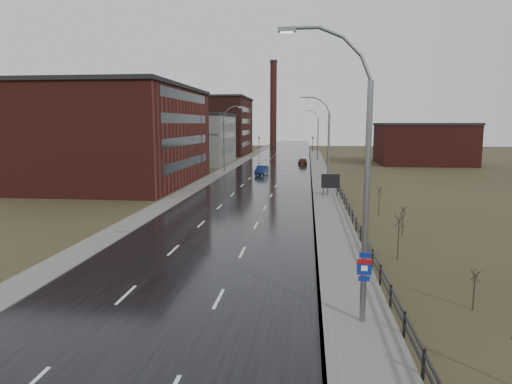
% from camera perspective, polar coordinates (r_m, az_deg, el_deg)
% --- Properties ---
extents(ground, '(320.00, 320.00, 0.00)m').
position_cam_1_polar(ground, '(19.53, -14.02, -17.03)').
color(ground, '#2D2819').
rests_on(ground, ground).
extents(road, '(14.00, 300.00, 0.06)m').
position_cam_1_polar(road, '(77.17, 1.61, 2.35)').
color(road, black).
rests_on(road, ground).
extents(sidewalk_right, '(3.20, 180.00, 0.18)m').
position_cam_1_polar(sidewalk_right, '(52.16, 8.74, -0.67)').
color(sidewalk_right, '#595651').
rests_on(sidewalk_right, ground).
extents(curb_right, '(0.16, 180.00, 0.18)m').
position_cam_1_polar(curb_right, '(52.12, 7.07, -0.64)').
color(curb_right, slate).
rests_on(curb_right, ground).
extents(sidewalk_left, '(2.40, 260.00, 0.12)m').
position_cam_1_polar(sidewalk_left, '(78.28, -4.38, 2.44)').
color(sidewalk_left, '#595651').
rests_on(sidewalk_left, ground).
extents(warehouse_near, '(22.44, 28.56, 13.50)m').
position_cam_1_polar(warehouse_near, '(67.30, -17.74, 6.79)').
color(warehouse_near, '#471914').
rests_on(warehouse_near, ground).
extents(warehouse_mid, '(16.32, 20.40, 10.50)m').
position_cam_1_polar(warehouse_mid, '(97.60, -8.12, 6.64)').
color(warehouse_mid, slate).
rests_on(warehouse_mid, ground).
extents(warehouse_far, '(26.52, 24.48, 15.50)m').
position_cam_1_polar(warehouse_far, '(127.88, -6.95, 8.22)').
color(warehouse_far, '#331611').
rests_on(warehouse_far, ground).
extents(building_right, '(18.36, 16.32, 8.50)m').
position_cam_1_polar(building_right, '(101.40, 20.14, 5.71)').
color(building_right, '#471914').
rests_on(building_right, ground).
extents(smokestack, '(2.70, 2.70, 30.70)m').
position_cam_1_polar(smokestack, '(167.07, 2.18, 10.99)').
color(smokestack, '#331611').
rests_on(smokestack, ground).
extents(streetlight_main, '(3.91, 0.29, 12.11)m').
position_cam_1_polar(streetlight_main, '(18.71, 12.73, 1.31)').
color(streetlight_main, slate).
rests_on(streetlight_main, ground).
extents(streetlight_right_mid, '(3.36, 0.28, 11.35)m').
position_cam_1_polar(streetlight_right_mid, '(52.56, 8.73, 5.71)').
color(streetlight_right_mid, slate).
rests_on(streetlight_right_mid, ground).
extents(streetlight_left, '(3.36, 0.28, 11.35)m').
position_cam_1_polar(streetlight_left, '(79.75, -3.81, 6.72)').
color(streetlight_left, slate).
rests_on(streetlight_left, ground).
extents(streetlight_right_far, '(3.36, 0.28, 11.35)m').
position_cam_1_polar(streetlight_right_far, '(106.51, 7.59, 7.12)').
color(streetlight_right_far, slate).
rests_on(streetlight_right_far, ground).
extents(guardrail, '(0.10, 53.05, 1.10)m').
position_cam_1_polar(guardrail, '(35.81, 12.54, -3.98)').
color(guardrail, black).
rests_on(guardrail, ground).
extents(shrub_b, '(0.45, 0.47, 1.86)m').
position_cam_1_polar(shrub_b, '(23.17, 25.62, -10.84)').
color(shrub_b, '#382D23').
rests_on(shrub_b, ground).
extents(shrub_c, '(0.68, 0.72, 2.89)m').
position_cam_1_polar(shrub_c, '(29.44, 17.39, -5.23)').
color(shrub_c, '#382D23').
rests_on(shrub_c, ground).
extents(shrub_d, '(0.53, 0.56, 2.24)m').
position_cam_1_polar(shrub_d, '(36.10, 17.89, -3.31)').
color(shrub_d, '#382D23').
rests_on(shrub_d, ground).
extents(shrub_e, '(0.64, 0.67, 2.71)m').
position_cam_1_polar(shrub_e, '(43.00, 15.14, -1.00)').
color(shrub_e, '#382D23').
rests_on(shrub_e, ground).
extents(shrub_f, '(0.38, 0.40, 1.55)m').
position_cam_1_polar(shrub_f, '(49.61, 13.87, -0.44)').
color(shrub_f, '#382D23').
rests_on(shrub_f, ground).
extents(billboard, '(2.09, 0.17, 2.66)m').
position_cam_1_polar(billboard, '(52.78, 9.29, 1.27)').
color(billboard, black).
rests_on(billboard, ground).
extents(traffic_light_left, '(0.58, 2.73, 5.30)m').
position_cam_1_polar(traffic_light_left, '(137.26, 0.38, 6.98)').
color(traffic_light_left, black).
rests_on(traffic_light_left, ground).
extents(traffic_light_right, '(0.58, 2.73, 5.30)m').
position_cam_1_polar(traffic_light_right, '(136.52, 7.13, 6.90)').
color(traffic_light_right, black).
rests_on(traffic_light_right, ground).
extents(car_near, '(1.98, 4.55, 1.46)m').
position_cam_1_polar(car_near, '(74.99, 0.72, 2.71)').
color(car_near, '#0E1946').
rests_on(car_near, ground).
extents(car_far, '(2.07, 4.16, 1.36)m').
position_cam_1_polar(car_far, '(94.14, 5.85, 3.83)').
color(car_far, '#511F0D').
rests_on(car_far, ground).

